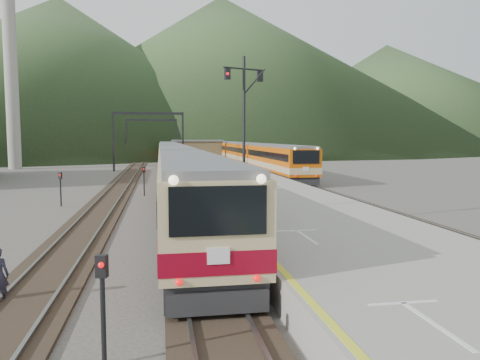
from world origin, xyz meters
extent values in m
plane|color=#47423D|center=(0.00, 0.00, 0.00)|extent=(400.00, 400.00, 0.00)
cube|color=black|center=(0.00, 40.00, 0.06)|extent=(2.60, 200.00, 0.12)
cube|color=slate|center=(-0.72, 40.00, 0.16)|extent=(0.10, 200.00, 0.14)
cube|color=slate|center=(0.72, 40.00, 0.16)|extent=(0.10, 200.00, 0.14)
cube|color=black|center=(-5.00, 40.00, 0.06)|extent=(2.60, 200.00, 0.12)
cube|color=slate|center=(-5.72, 40.00, 0.16)|extent=(0.10, 200.00, 0.14)
cube|color=slate|center=(-4.28, 40.00, 0.16)|extent=(0.10, 200.00, 0.14)
cube|color=black|center=(11.50, 40.00, 0.06)|extent=(2.60, 200.00, 0.12)
cube|color=slate|center=(10.78, 40.00, 0.16)|extent=(0.10, 200.00, 0.14)
cube|color=slate|center=(12.22, 40.00, 0.16)|extent=(0.10, 200.00, 0.14)
cube|color=gray|center=(5.60, 38.00, 0.50)|extent=(8.00, 100.00, 1.00)
cube|color=black|center=(-7.50, 55.00, 4.00)|extent=(0.25, 0.25, 8.00)
cube|color=black|center=(1.80, 55.00, 4.00)|extent=(0.25, 0.25, 8.00)
cube|color=black|center=(-2.85, 55.00, 7.80)|extent=(9.30, 0.22, 0.35)
cube|color=black|center=(-7.50, 80.00, 4.00)|extent=(0.25, 0.25, 8.00)
cube|color=black|center=(1.80, 80.00, 4.00)|extent=(0.25, 0.25, 8.00)
cube|color=black|center=(-2.85, 80.00, 7.80)|extent=(9.30, 0.22, 0.35)
cylinder|color=#9E998E|center=(-22.00, 62.00, 15.00)|extent=(1.80, 1.80, 30.00)
cube|color=brown|center=(5.60, 78.00, 2.40)|extent=(9.00, 4.00, 2.80)
cube|color=slate|center=(5.60, 78.00, 3.95)|extent=(9.40, 4.40, 0.30)
cone|color=#2B441E|center=(-40.00, 190.00, 30.00)|extent=(180.00, 180.00, 60.00)
cone|color=#2B441E|center=(30.00, 230.00, 37.50)|extent=(220.00, 220.00, 75.00)
cone|color=#2B441E|center=(110.00, 210.00, 25.00)|extent=(160.00, 160.00, 50.00)
cube|color=tan|center=(0.00, 10.77, 1.99)|extent=(2.88, 19.35, 3.51)
cube|color=tan|center=(0.00, 30.62, 1.99)|extent=(2.88, 19.35, 3.51)
cube|color=tan|center=(0.00, 50.46, 1.99)|extent=(2.88, 19.35, 3.51)
cube|color=tan|center=(0.00, 70.31, 1.99)|extent=(2.88, 19.35, 3.51)
cube|color=#C55407|center=(11.50, 40.26, 2.06)|extent=(3.00, 20.19, 3.67)
cube|color=#C55407|center=(11.50, 60.95, 2.06)|extent=(3.00, 20.19, 3.67)
cube|color=#C55407|center=(11.50, 81.64, 2.06)|extent=(3.00, 20.19, 3.67)
cylinder|color=black|center=(2.66, 12.39, 4.71)|extent=(0.14, 0.14, 7.43)
cube|color=black|center=(2.66, 12.39, 7.83)|extent=(2.09, 0.82, 0.07)
cube|color=black|center=(1.82, 12.09, 7.53)|extent=(0.30, 0.25, 0.50)
cube|color=black|center=(3.51, 12.70, 7.53)|extent=(0.30, 0.25, 0.50)
cylinder|color=black|center=(-2.52, -0.56, 1.00)|extent=(0.10, 0.10, 2.00)
cube|color=black|center=(-2.52, -0.56, 2.05)|extent=(0.26, 0.21, 0.45)
cylinder|color=black|center=(-2.61, 27.29, 1.00)|extent=(0.10, 0.10, 2.00)
cube|color=black|center=(-2.61, 27.29, 2.05)|extent=(0.25, 0.20, 0.45)
cylinder|color=black|center=(-7.89, 22.46, 1.00)|extent=(0.10, 0.10, 2.00)
cube|color=black|center=(-7.89, 22.46, 2.05)|extent=(0.27, 0.24, 0.45)
camera|label=1|loc=(-1.36, -9.90, 4.58)|focal=35.00mm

